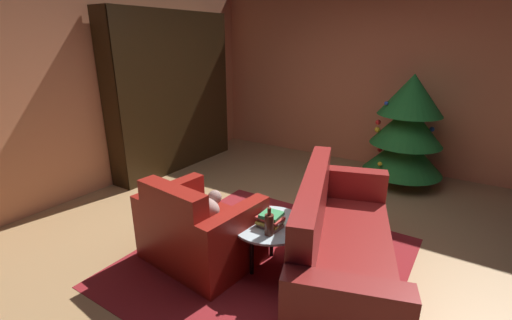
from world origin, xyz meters
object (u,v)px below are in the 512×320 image
bookshelf_unit (180,94)px  armchair_red (199,231)px  book_stack_on_table (271,220)px  couch_red (339,253)px  decorated_tree (407,129)px  coffee_table (270,228)px  bottle_on_table (269,224)px

bookshelf_unit → armchair_red: bearing=-43.3°
book_stack_on_table → couch_red: bearing=10.7°
armchair_red → book_stack_on_table: bearing=17.6°
armchair_red → decorated_tree: size_ratio=0.69×
couch_red → coffee_table: couch_red is taller
book_stack_on_table → decorated_tree: decorated_tree is taller
armchair_red → bottle_on_table: 0.73m
armchair_red → couch_red: (1.20, 0.31, 0.04)m
bottle_on_table → decorated_tree: size_ratio=0.16×
armchair_red → book_stack_on_table: (0.63, 0.20, 0.21)m
armchair_red → bottle_on_table: (0.68, 0.08, 0.24)m
decorated_tree → bookshelf_unit: bearing=-161.7°
bookshelf_unit → couch_red: bearing=-26.1°
couch_red → bottle_on_table: bearing=-156.3°
couch_red → decorated_tree: decorated_tree is taller
bookshelf_unit → bottle_on_table: size_ratio=9.77×
bottle_on_table → armchair_red: bearing=-173.2°
couch_red → coffee_table: size_ratio=3.07×
bookshelf_unit → book_stack_on_table: size_ratio=10.41×
decorated_tree → couch_red: bearing=-88.8°
couch_red → book_stack_on_table: 0.60m
couch_red → bookshelf_unit: bearing=153.9°
coffee_table → decorated_tree: size_ratio=0.44×
armchair_red → coffee_table: 0.66m
coffee_table → bottle_on_table: 0.23m
coffee_table → book_stack_on_table: book_stack_on_table is taller
armchair_red → coffee_table: bearing=21.8°
armchair_red → coffee_table: (0.60, 0.24, 0.10)m
bookshelf_unit → decorated_tree: (3.11, 1.03, -0.34)m
coffee_table → book_stack_on_table: 0.12m
armchair_red → coffee_table: armchair_red is taller
couch_red → bottle_on_table: size_ratio=8.55×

